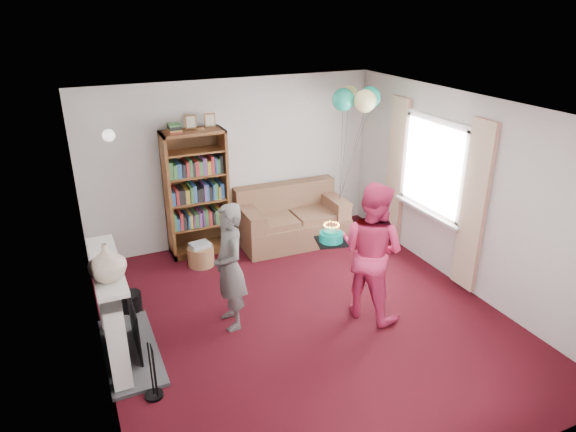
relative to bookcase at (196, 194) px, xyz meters
name	(u,v)px	position (x,y,z in m)	size (l,w,h in m)	color
ground	(305,319)	(0.66, -2.30, -0.91)	(5.00, 5.00, 0.00)	black
wall_back	(234,162)	(0.66, 0.21, 0.34)	(4.50, 0.02, 2.50)	silver
wall_left	(90,263)	(-1.60, -2.30, 0.34)	(0.02, 5.00, 2.50)	silver
wall_right	(466,194)	(2.92, -2.30, 0.34)	(0.02, 5.00, 2.50)	silver
ceiling	(308,109)	(0.66, -2.30, 1.59)	(4.50, 5.00, 0.01)	white
fireplace	(117,315)	(-1.43, -2.11, -0.40)	(0.55, 1.80, 1.12)	#3F3F42
window_bay	(432,184)	(2.87, -1.70, 0.29)	(0.14, 2.02, 2.20)	white
wall_sconce	(109,135)	(-1.09, 0.06, 0.97)	(0.16, 0.23, 0.16)	gold
bookcase	(196,194)	(0.00, 0.00, 0.00)	(0.88, 0.42, 2.07)	#472B14
sofa	(291,220)	(1.42, -0.23, -0.58)	(1.65, 0.87, 0.87)	brown
wicker_basket	(201,255)	(-0.11, -0.46, -0.76)	(0.38, 0.38, 0.34)	#A5794D
person_striped	(230,267)	(-0.16, -2.03, -0.16)	(0.55, 0.36, 1.50)	black
person_magenta	(371,251)	(1.41, -2.49, -0.08)	(0.81, 0.63, 1.68)	#D32A5B
birthday_cake	(331,237)	(0.90, -2.43, 0.18)	(0.32, 0.32, 0.22)	black
balloons	(357,99)	(2.28, -0.59, 1.31)	(0.76, 0.76, 1.72)	#3F3F3F
mantel_vase	(107,262)	(-1.46, -2.45, 0.39)	(0.34, 0.34, 0.36)	beige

